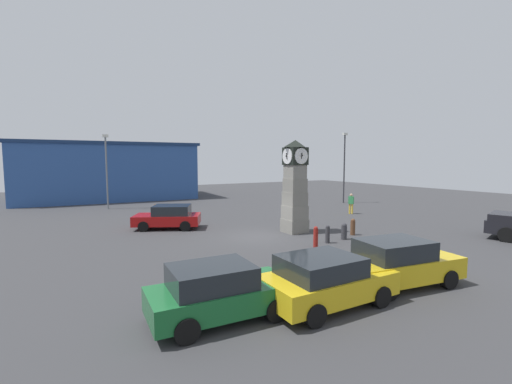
{
  "coord_description": "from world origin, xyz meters",
  "views": [
    {
      "loc": [
        -9.75,
        -16.47,
        4.33
      ],
      "look_at": [
        1.01,
        1.98,
        2.35
      ],
      "focal_mm": 24.0,
      "sensor_mm": 36.0,
      "label": 1
    }
  ],
  "objects": [
    {
      "name": "car_navy_sedan",
      "position": [
        -6.09,
        -8.18,
        0.77
      ],
      "size": [
        4.03,
        2.08,
        1.53
      ],
      "color": "#19602D",
      "rests_on": "ground_plane"
    },
    {
      "name": "car_near_tower",
      "position": [
        -2.95,
        -8.94,
        0.77
      ],
      "size": [
        4.04,
        2.14,
        1.52
      ],
      "color": "gold",
      "rests_on": "ground_plane"
    },
    {
      "name": "car_by_building",
      "position": [
        0.31,
        -9.0,
        0.82
      ],
      "size": [
        4.4,
        2.43,
        1.62
      ],
      "color": "gold",
      "rests_on": "ground_plane"
    },
    {
      "name": "bollard_near_tower",
      "position": [
        4.99,
        -2.38,
        0.49
      ],
      "size": [
        0.27,
        0.27,
        0.96
      ],
      "color": "brown",
      "rests_on": "ground_plane"
    },
    {
      "name": "clock_tower",
      "position": [
        2.52,
        -0.06,
        2.68
      ],
      "size": [
        1.49,
        1.43,
        5.53
      ],
      "color": "slate",
      "rests_on": "ground_plane"
    },
    {
      "name": "bench",
      "position": [
        -2.93,
        9.71,
        0.52
      ],
      "size": [
        0.82,
        1.67,
        0.9
      ],
      "color": "brown",
      "rests_on": "ground_plane"
    },
    {
      "name": "bollard_far_row",
      "position": [
        2.37,
        -3.13,
        0.49
      ],
      "size": [
        0.23,
        0.23,
        0.96
      ],
      "color": "#333338",
      "rests_on": "ground_plane"
    },
    {
      "name": "pedestrian_near_bench",
      "position": [
        10.74,
        3.38,
        0.94
      ],
      "size": [
        0.4,
        0.47,
        1.65
      ],
      "color": "gold",
      "rests_on": "ground_plane"
    },
    {
      "name": "warehouse_blue_far",
      "position": [
        -4.68,
        25.33,
        3.13
      ],
      "size": [
        18.83,
        11.03,
        6.24
      ],
      "color": "#2D5193",
      "rests_on": "ground_plane"
    },
    {
      "name": "ground_plane",
      "position": [
        0.0,
        0.0,
        0.0
      ],
      "size": [
        81.54,
        81.54,
        0.0
      ],
      "primitive_type": "plane",
      "color": "#38383A"
    },
    {
      "name": "bollard_mid_row",
      "position": [
        3.74,
        -2.94,
        0.46
      ],
      "size": [
        0.32,
        0.32,
        0.91
      ],
      "color": "#333338",
      "rests_on": "ground_plane"
    },
    {
      "name": "street_lamp_far_side",
      "position": [
        15.46,
        9.01,
        4.05
      ],
      "size": [
        0.5,
        0.24,
        7.09
      ],
      "color": "#333338",
      "rests_on": "ground_plane"
    },
    {
      "name": "bollard_end_row",
      "position": [
        1.2,
        -3.57,
        0.55
      ],
      "size": [
        0.23,
        0.23,
        1.08
      ],
      "color": "maroon",
      "rests_on": "ground_plane"
    },
    {
      "name": "car_far_lot",
      "position": [
        -3.72,
        4.89,
        0.76
      ],
      "size": [
        4.5,
        3.57,
        1.49
      ],
      "color": "#A51111",
      "rests_on": "ground_plane"
    },
    {
      "name": "street_lamp_near_road",
      "position": [
        -5.92,
        16.46,
        3.8
      ],
      "size": [
        0.5,
        0.24,
        6.6
      ],
      "color": "slate",
      "rests_on": "ground_plane"
    }
  ]
}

